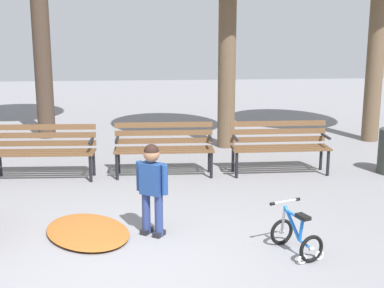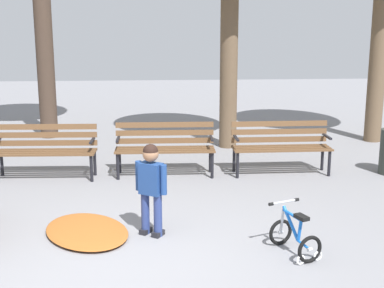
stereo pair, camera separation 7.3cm
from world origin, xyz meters
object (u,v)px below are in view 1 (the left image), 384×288
at_px(park_bench_left, 45,147).
at_px(park_bench_right, 164,144).
at_px(child_standing, 152,182).
at_px(park_bench_far_right, 279,143).
at_px(kids_bicycle, 296,236).

distance_m(park_bench_left, park_bench_right, 1.90).
bearing_deg(child_standing, park_bench_right, 85.08).
distance_m(park_bench_left, park_bench_far_right, 3.80).
distance_m(park_bench_right, child_standing, 2.56).
bearing_deg(park_bench_right, park_bench_far_right, -1.23).
height_order(park_bench_far_right, child_standing, child_standing).
relative_size(park_bench_left, child_standing, 1.47).
bearing_deg(park_bench_right, kids_bicycle, -67.57).
bearing_deg(kids_bicycle, park_bench_left, 135.49).
relative_size(park_bench_right, park_bench_far_right, 1.01).
xyz_separation_m(park_bench_left, kids_bicycle, (3.22, -3.16, -0.31)).
height_order(park_bench_far_right, kids_bicycle, park_bench_far_right).
relative_size(park_bench_left, park_bench_right, 1.01).
bearing_deg(park_bench_left, child_standing, -56.28).
height_order(park_bench_left, park_bench_right, same).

